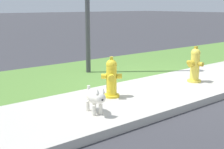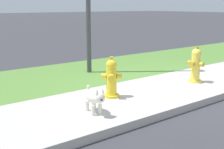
% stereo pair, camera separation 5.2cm
% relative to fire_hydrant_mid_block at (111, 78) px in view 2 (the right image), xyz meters
% --- Properties ---
extents(ground_plane, '(120.00, 120.00, 0.00)m').
position_rel_fire_hydrant_mid_block_xyz_m(ground_plane, '(1.35, -0.22, -0.35)').
color(ground_plane, '#38383D').
extents(sidewalk_pavement, '(18.00, 1.88, 0.01)m').
position_rel_fire_hydrant_mid_block_xyz_m(sidewalk_pavement, '(1.35, -0.22, -0.34)').
color(sidewalk_pavement, '#BCB7AD').
rests_on(sidewalk_pavement, ground).
extents(grass_verge, '(18.00, 2.68, 0.01)m').
position_rel_fire_hydrant_mid_block_xyz_m(grass_verge, '(1.35, 2.06, -0.34)').
color(grass_verge, '#568438').
rests_on(grass_verge, ground).
extents(street_curb, '(18.00, 0.16, 0.12)m').
position_rel_fire_hydrant_mid_block_xyz_m(street_curb, '(1.35, -1.24, -0.29)').
color(street_curb, '#BCB7AD').
rests_on(street_curb, ground).
extents(fire_hydrant_mid_block, '(0.34, 0.33, 0.72)m').
position_rel_fire_hydrant_mid_block_xyz_m(fire_hydrant_mid_block, '(0.00, 0.00, 0.00)').
color(fire_hydrant_mid_block, yellow).
rests_on(fire_hydrant_mid_block, ground).
extents(fire_hydrant_at_driveway, '(0.34, 0.37, 0.76)m').
position_rel_fire_hydrant_mid_block_xyz_m(fire_hydrant_at_driveway, '(2.05, -0.24, 0.02)').
color(fire_hydrant_at_driveway, yellow).
rests_on(fire_hydrant_at_driveway, ground).
extents(small_white_dog, '(0.28, 0.54, 0.44)m').
position_rel_fire_hydrant_mid_block_xyz_m(small_white_dog, '(-0.73, -0.52, -0.09)').
color(small_white_dog, silver).
rests_on(small_white_dog, ground).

